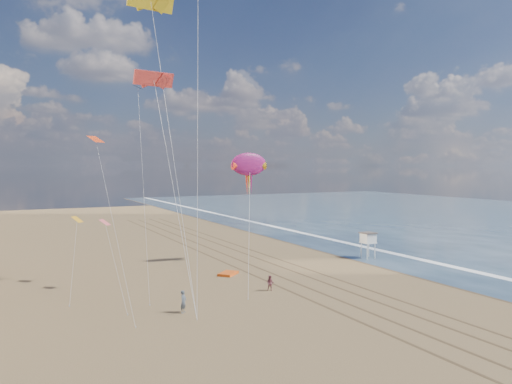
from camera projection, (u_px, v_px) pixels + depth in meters
ground at (420, 340)px, 35.98m from camera, size 260.00×260.00×0.00m
wet_sand at (323, 244)px, 80.18m from camera, size 260.00×260.00×0.00m
foam at (344, 242)px, 82.08m from camera, size 260.00×260.00×0.00m
tracks at (260, 264)px, 63.86m from camera, size 7.68×120.00×0.01m
lifeguard_stand at (368, 238)px, 67.92m from camera, size 1.95×1.95×3.52m
grounded_kite at (228, 274)px, 57.53m from camera, size 2.94×2.87×0.29m
show_kite at (249, 165)px, 64.52m from camera, size 6.46×8.80×21.83m
kite_flyer_a at (183, 302)px, 42.61m from camera, size 0.83×0.82×1.94m
kite_flyer_b at (270, 283)px, 50.09m from camera, size 0.97×0.95×1.57m
small_kites at (102, 163)px, 50.53m from camera, size 7.98×8.93×14.93m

